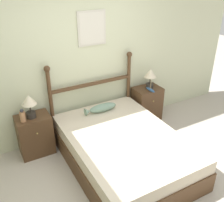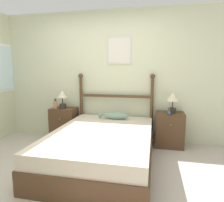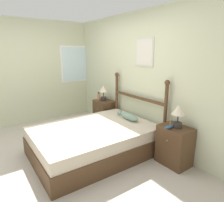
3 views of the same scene
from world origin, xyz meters
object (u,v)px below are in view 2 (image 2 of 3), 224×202
Objects in this scene: nightstand_left at (64,123)px; nightstand_right at (169,130)px; bottle at (56,104)px; bed at (102,147)px; table_lamp_left at (62,96)px; model_boat at (169,112)px; fish_pillow at (114,116)px; table_lamp_right at (173,100)px.

nightstand_left and nightstand_right have the same top height.
bottle is at bearing -178.34° from nightstand_right.
bed is 5.74× the size of table_lamp_left.
model_boat is at bearing -2.96° from table_lamp_left.
table_lamp_left is at bearing 173.54° from fish_pillow.
bottle reaches higher than nightstand_right.
model_boat is at bearing -1.37° from bottle.
fish_pillow is (1.07, -0.13, 0.24)m from nightstand_left.
nightstand_left is at bearing 41.93° from table_lamp_left.
bottle is (-2.26, -0.05, -0.15)m from table_lamp_right.
nightstand_left is at bearing 24.74° from bottle.
bottle is 0.36× the size of fish_pillow.
table_lamp_left is (-2.10, -0.01, 0.56)m from nightstand_right.
table_lamp_right is 2.26m from bottle.
bed is at bearing -39.71° from table_lamp_left.
table_lamp_right is 1.48× the size of model_boat.
nightstand_right is 2.59× the size of model_boat.
table_lamp_right is 1.82× the size of bottle.
bed is 5.74× the size of table_lamp_right.
nightstand_left is 1.75× the size of table_lamp_right.
nightstand_right is 0.37m from model_boat.
nightstand_left is 3.20× the size of bottle.
table_lamp_left is 1.48× the size of model_boat.
table_lamp_right is at bearing -0.10° from table_lamp_left.
nightstand_left reaches higher than fish_pillow.
table_lamp_left is 0.66× the size of fish_pillow.
bottle is at bearing 145.25° from bed.
model_boat is (2.07, -0.11, -0.21)m from table_lamp_left.
nightstand_left is at bearing 179.63° from table_lamp_right.
nightstand_left is 2.19m from table_lamp_right.
nightstand_right is 0.56m from table_lamp_right.
table_lamp_left is at bearing 179.90° from table_lamp_right.
table_lamp_right reaches higher than nightstand_left.
nightstand_right is at bearing 76.87° from model_boat.
nightstand_right is at bearing 155.31° from table_lamp_right.
table_lamp_left reaches higher than bottle.
fish_pillow is at bearing -3.21° from bottle.
fish_pillow is at bearing 87.74° from bed.
nightstand_right is at bearing 0.27° from table_lamp_left.
bed is 1.37m from nightstand_right.
bottle is 0.81× the size of model_boat.
table_lamp_left reaches higher than model_boat.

